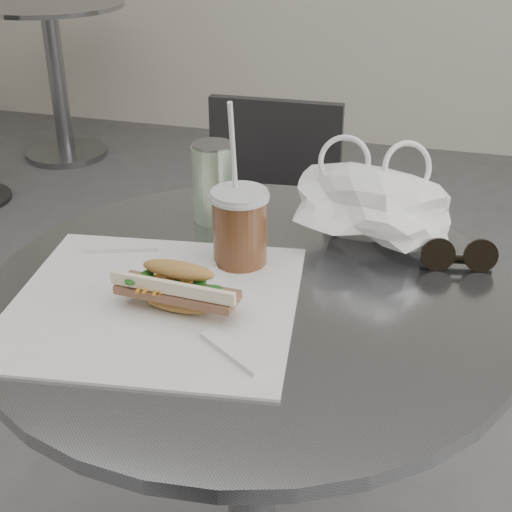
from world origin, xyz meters
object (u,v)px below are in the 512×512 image
(banh_mi, at_px, (178,288))
(drink_can, at_px, (214,182))
(sunglasses, at_px, (459,257))
(iced_coffee, at_px, (240,227))
(bg_table, at_px, (55,63))
(chair_far, at_px, (260,288))
(cafe_table, at_px, (251,434))

(banh_mi, xyz_separation_m, drink_can, (-0.05, 0.29, 0.03))
(sunglasses, bearing_deg, iced_coffee, -179.14)
(bg_table, distance_m, chair_far, 2.14)
(cafe_table, distance_m, drink_can, 0.41)
(chair_far, bearing_deg, sunglasses, 129.96)
(cafe_table, xyz_separation_m, sunglasses, (0.28, 0.13, 0.29))
(banh_mi, relative_size, drink_can, 1.55)
(cafe_table, bearing_deg, banh_mi, -130.18)
(iced_coffee, bearing_deg, chair_far, 102.32)
(cafe_table, relative_size, sunglasses, 6.76)
(cafe_table, relative_size, chair_far, 0.97)
(sunglasses, bearing_deg, cafe_table, -166.63)
(bg_table, bearing_deg, chair_far, -47.49)
(cafe_table, bearing_deg, iced_coffee, 119.04)
(bg_table, relative_size, chair_far, 0.94)
(cafe_table, xyz_separation_m, drink_can, (-0.12, 0.20, 0.34))
(cafe_table, distance_m, bg_table, 2.72)
(iced_coffee, bearing_deg, sunglasses, 12.77)
(iced_coffee, distance_m, drink_can, 0.16)
(chair_far, bearing_deg, cafe_table, 102.56)
(iced_coffee, xyz_separation_m, drink_can, (-0.09, 0.14, 0.01))
(bg_table, relative_size, banh_mi, 3.57)
(iced_coffee, relative_size, sunglasses, 2.24)
(bg_table, distance_m, drink_can, 2.51)
(bg_table, xyz_separation_m, banh_mi, (1.53, -2.29, 0.31))
(cafe_table, bearing_deg, chair_far, 104.11)
(banh_mi, height_order, sunglasses, banh_mi)
(bg_table, relative_size, iced_coffee, 2.94)
(chair_far, bearing_deg, iced_coffee, 100.77)
(cafe_table, distance_m, banh_mi, 0.33)
(drink_can, bearing_deg, cafe_table, -58.75)
(banh_mi, bearing_deg, bg_table, 127.53)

